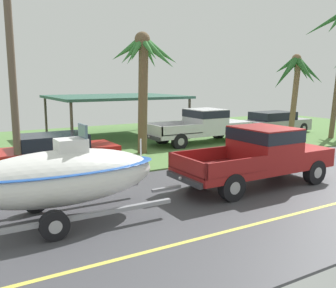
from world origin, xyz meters
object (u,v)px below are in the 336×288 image
at_px(boat_on_trailer, 62,177).
at_px(parked_sedan_near, 57,153).
at_px(parked_pickup_background, 205,124).
at_px(carport_awning, 115,97).
at_px(pickup_truck_towing, 263,153).
at_px(palm_tree_far_left, 145,64).
at_px(utility_pole, 11,62).
at_px(palm_tree_mid, 296,75).
at_px(parked_sedan_far, 274,123).

height_order(boat_on_trailer, parked_sedan_near, boat_on_trailer).
distance_m(parked_pickup_background, carport_awning, 5.50).
relative_size(pickup_truck_towing, carport_awning, 0.76).
height_order(parked_pickup_background, palm_tree_far_left, palm_tree_far_left).
relative_size(carport_awning, utility_pole, 0.95).
distance_m(boat_on_trailer, parked_pickup_background, 12.06).
xyz_separation_m(palm_tree_mid, utility_pole, (-15.02, -1.55, 0.29)).
relative_size(boat_on_trailer, palm_tree_far_left, 1.09).
height_order(pickup_truck_towing, parked_sedan_near, pickup_truck_towing).
xyz_separation_m(pickup_truck_towing, parked_sedan_near, (-5.27, 5.27, -0.36)).
bearing_deg(palm_tree_mid, carport_awning, 147.16).
height_order(parked_sedan_near, palm_tree_far_left, palm_tree_far_left).
bearing_deg(carport_awning, boat_on_trailer, -118.11).
height_order(palm_tree_far_left, utility_pole, utility_pole).
bearing_deg(parked_sedan_near, parked_sedan_far, 11.72).
relative_size(pickup_truck_towing, parked_sedan_near, 1.27).
relative_size(parked_pickup_background, palm_tree_mid, 1.23).
height_order(palm_tree_mid, utility_pole, utility_pole).
distance_m(parked_pickup_background, palm_tree_mid, 5.98).
bearing_deg(carport_awning, palm_tree_far_left, -97.80).
relative_size(palm_tree_mid, palm_tree_far_left, 0.88).
xyz_separation_m(parked_sedan_far, carport_awning, (-9.37, 3.32, 1.68)).
bearing_deg(parked_sedan_near, utility_pole, -152.47).
relative_size(carport_awning, palm_tree_far_left, 1.33).
bearing_deg(parked_sedan_far, carport_awning, 160.51).
distance_m(parked_pickup_background, palm_tree_far_left, 5.15).
relative_size(parked_sedan_near, palm_tree_far_left, 0.80).
bearing_deg(utility_pole, parked_pickup_background, 16.54).
relative_size(boat_on_trailer, palm_tree_mid, 1.23).
distance_m(parked_sedan_far, palm_tree_far_left, 10.78).
height_order(parked_pickup_background, utility_pole, utility_pole).
relative_size(boat_on_trailer, parked_sedan_near, 1.36).
height_order(boat_on_trailer, carport_awning, carport_awning).
height_order(boat_on_trailer, palm_tree_far_left, palm_tree_far_left).
distance_m(boat_on_trailer, parked_sedan_far, 17.60).
distance_m(boat_on_trailer, palm_tree_mid, 16.12).
distance_m(pickup_truck_towing, parked_sedan_far, 12.27).
xyz_separation_m(pickup_truck_towing, palm_tree_mid, (8.26, 6.04, 2.61)).
xyz_separation_m(parked_sedan_far, palm_tree_mid, (-0.82, -2.21, 2.97)).
height_order(parked_sedan_far, palm_tree_far_left, palm_tree_far_left).
bearing_deg(parked_sedan_far, palm_tree_mid, -110.29).
height_order(pickup_truck_towing, palm_tree_mid, palm_tree_mid).
bearing_deg(boat_on_trailer, parked_sedan_near, 77.24).
xyz_separation_m(parked_sedan_near, utility_pole, (-1.49, -0.78, 3.26)).
height_order(pickup_truck_towing, palm_tree_far_left, palm_tree_far_left).
distance_m(parked_sedan_far, palm_tree_mid, 3.79).
relative_size(boat_on_trailer, parked_pickup_background, 1.01).
height_order(parked_sedan_far, utility_pole, utility_pole).
bearing_deg(parked_pickup_background, palm_tree_mid, -14.74).
distance_m(boat_on_trailer, carport_awning, 13.16).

